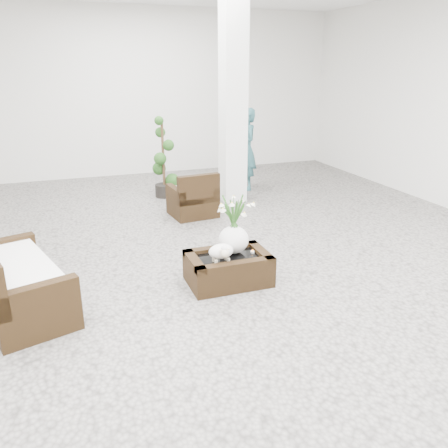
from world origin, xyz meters
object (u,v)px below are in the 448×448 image
object	(u,v)px
armchair	(192,194)
loveseat	(18,273)
coffee_table	(228,270)
topiary	(163,158)

from	to	relation	value
armchair	loveseat	xyz separation A→B (m)	(-2.46, -2.35, 0.03)
coffee_table	armchair	bearing A→B (deg)	83.17
loveseat	topiary	size ratio (longest dim) A/B	1.03
loveseat	topiary	xyz separation A→B (m)	(2.28, 3.61, 0.33)
coffee_table	armchair	distance (m)	2.53
coffee_table	topiary	bearing A→B (deg)	88.22
coffee_table	armchair	size ratio (longest dim) A/B	1.23
topiary	armchair	bearing A→B (deg)	-81.73
armchair	topiary	size ratio (longest dim) A/B	0.50
armchair	topiary	bearing A→B (deg)	-88.02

